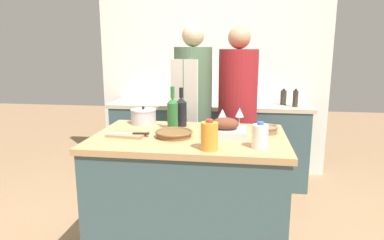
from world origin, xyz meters
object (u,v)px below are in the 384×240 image
object	(u,v)px
cutting_board	(128,134)
wine_glass_right	(222,114)
wine_bottle_green	(173,113)
wine_bottle_dark	(181,111)
person_cook_guest	(237,112)
milk_jug	(260,136)
person_cook_aproned	(193,109)
condiment_bottle_extra	(229,97)
knife_chef	(129,133)
stock_pot	(143,116)
wicker_basket	(174,134)
wine_glass_left	(240,113)
juice_jug	(209,136)
condiment_bottle_short	(283,97)
roasting_pan	(225,128)
condiment_bottle_tall	(295,99)
mixing_bowl	(266,129)

from	to	relation	value
cutting_board	wine_glass_right	world-z (taller)	wine_glass_right
wine_bottle_green	wine_bottle_dark	size ratio (longest dim) A/B	1.07
person_cook_guest	milk_jug	bearing A→B (deg)	-84.41
person_cook_aproned	wine_bottle_green	bearing A→B (deg)	-74.29
wine_bottle_green	condiment_bottle_extra	world-z (taller)	wine_bottle_green
knife_chef	stock_pot	bearing A→B (deg)	92.11
wicker_basket	wine_bottle_green	size ratio (longest dim) A/B	0.80
cutting_board	wine_glass_left	xyz separation A→B (m)	(0.75, 0.37, 0.09)
cutting_board	milk_jug	world-z (taller)	milk_jug
stock_pot	wine_glass_left	bearing A→B (deg)	-0.52
wicker_basket	person_cook_guest	bearing A→B (deg)	63.62
juice_jug	cutting_board	bearing A→B (deg)	156.51
juice_jug	knife_chef	distance (m)	0.61
condiment_bottle_short	roasting_pan	bearing A→B (deg)	-111.27
cutting_board	condiment_bottle_extra	bearing A→B (deg)	68.75
condiment_bottle_tall	condiment_bottle_extra	xyz separation A→B (m)	(-0.68, 0.22, -0.02)
roasting_pan	wine_bottle_dark	world-z (taller)	wine_bottle_dark
condiment_bottle_extra	person_cook_aproned	world-z (taller)	person_cook_aproned
wicker_basket	cutting_board	xyz separation A→B (m)	(-0.32, -0.01, -0.01)
milk_jug	condiment_bottle_short	bearing A→B (deg)	78.90
cutting_board	condiment_bottle_tall	distance (m)	1.90
mixing_bowl	condiment_bottle_tall	world-z (taller)	condiment_bottle_tall
juice_jug	mixing_bowl	bearing A→B (deg)	51.71
wicker_basket	knife_chef	distance (m)	0.30
milk_jug	person_cook_aproned	xyz separation A→B (m)	(-0.54, 1.02, -0.03)
stock_pot	mixing_bowl	world-z (taller)	stock_pot
knife_chef	person_cook_aproned	distance (m)	0.93
roasting_pan	person_cook_guest	world-z (taller)	person_cook_guest
knife_chef	wine_glass_left	bearing A→B (deg)	28.41
mixing_bowl	person_cook_aproned	bearing A→B (deg)	132.90
cutting_board	condiment_bottle_tall	bearing A→B (deg)	46.71
wine_glass_left	knife_chef	world-z (taller)	wine_glass_left
juice_jug	wine_glass_left	xyz separation A→B (m)	(0.17, 0.62, 0.02)
wine_bottle_green	wine_glass_left	size ratio (longest dim) A/B	2.17
cutting_board	condiment_bottle_short	bearing A→B (deg)	51.38
wine_bottle_green	wine_bottle_dark	distance (m)	0.12
milk_jug	wine_glass_right	distance (m)	0.56
juice_jug	condiment_bottle_short	bearing A→B (deg)	70.48
roasting_pan	mixing_bowl	xyz separation A→B (m)	(0.28, 0.10, -0.02)
wine_bottle_dark	condiment_bottle_short	bearing A→B (deg)	52.81
juice_jug	person_cook_guest	size ratio (longest dim) A/B	0.11
wicker_basket	wine_bottle_green	distance (m)	0.24
roasting_pan	wine_glass_right	bearing A→B (deg)	98.10
wine_glass_right	person_cook_aproned	xyz separation A→B (m)	(-0.29, 0.52, -0.06)
person_cook_aproned	wicker_basket	bearing A→B (deg)	-69.51
mixing_bowl	person_cook_guest	distance (m)	0.66
roasting_pan	milk_jug	size ratio (longest dim) A/B	1.80
wine_glass_right	person_cook_guest	bearing A→B (deg)	78.11
milk_jug	knife_chef	bearing A→B (deg)	170.39
mixing_bowl	condiment_bottle_extra	size ratio (longest dim) A/B	1.21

